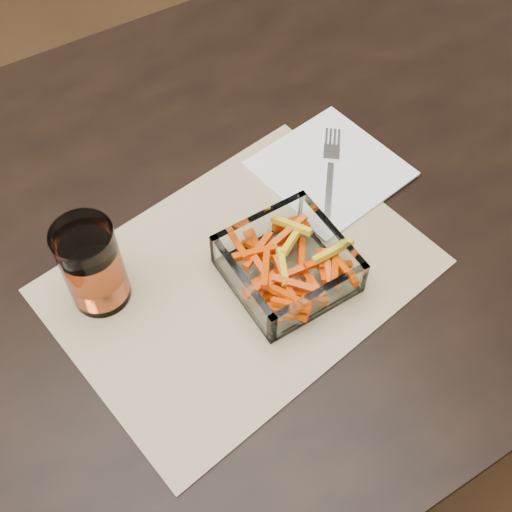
% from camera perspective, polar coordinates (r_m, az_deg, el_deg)
% --- Properties ---
extents(dining_table, '(1.60, 0.90, 0.75)m').
position_cam_1_polar(dining_table, '(0.93, -6.83, -1.20)').
color(dining_table, black).
rests_on(dining_table, ground).
extents(placemat, '(0.50, 0.40, 0.00)m').
position_cam_1_polar(placemat, '(0.82, -1.34, -1.78)').
color(placemat, tan).
rests_on(placemat, dining_table).
extents(glass_bowl, '(0.14, 0.14, 0.05)m').
position_cam_1_polar(glass_bowl, '(0.79, 2.80, -0.91)').
color(glass_bowl, white).
rests_on(glass_bowl, placemat).
extents(tumbler, '(0.07, 0.07, 0.13)m').
position_cam_1_polar(tumbler, '(0.77, -14.28, -1.01)').
color(tumbler, white).
rests_on(tumbler, placemat).
extents(napkin, '(0.21, 0.21, 0.00)m').
position_cam_1_polar(napkin, '(0.93, 6.62, 7.72)').
color(napkin, white).
rests_on(napkin, placemat).
extents(fork, '(0.12, 0.14, 0.00)m').
position_cam_1_polar(fork, '(0.92, 6.63, 7.76)').
color(fork, silver).
rests_on(fork, napkin).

